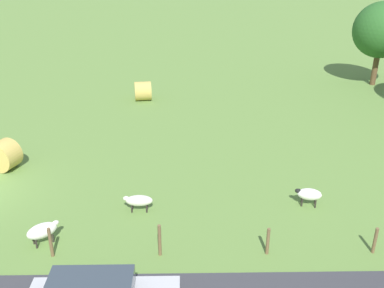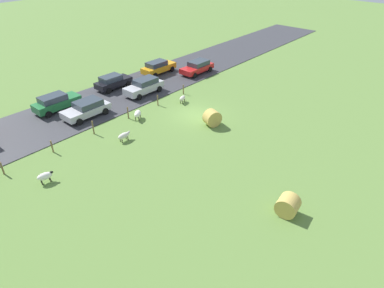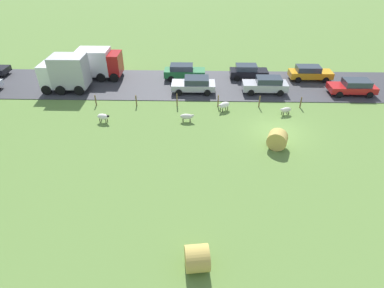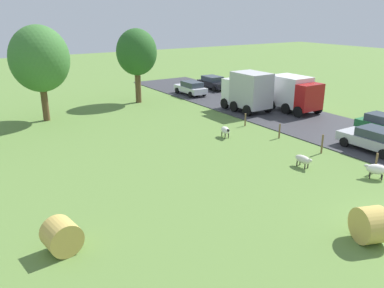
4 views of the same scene
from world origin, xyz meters
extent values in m
ellipsoid|color=silver|center=(1.45, 7.54, 0.49)|extent=(0.48, 1.13, 0.46)
ellipsoid|color=silver|center=(1.44, 7.01, 0.60)|extent=(0.18, 0.26, 0.20)
cylinder|color=#2D2823|center=(1.57, 7.23, 0.16)|extent=(0.07, 0.07, 0.32)
cylinder|color=#2D2823|center=(1.31, 7.24, 0.16)|extent=(0.07, 0.07, 0.32)
cylinder|color=#2D2823|center=(1.58, 7.85, 0.16)|extent=(0.07, 0.07, 0.32)
cylinder|color=#2D2823|center=(1.32, 7.86, 0.16)|extent=(0.07, 0.07, 0.32)
ellipsoid|color=white|center=(3.57, 4.17, 0.55)|extent=(1.10, 1.23, 0.56)
ellipsoid|color=silver|center=(3.26, 4.60, 0.68)|extent=(0.30, 0.32, 0.20)
cylinder|color=#2D2823|center=(3.27, 4.33, 0.17)|extent=(0.07, 0.07, 0.34)
cylinder|color=#2D2823|center=(3.52, 4.50, 0.17)|extent=(0.07, 0.07, 0.34)
cylinder|color=#2D2823|center=(3.62, 3.83, 0.17)|extent=(0.07, 0.07, 0.34)
cylinder|color=#2D2823|center=(3.87, 4.00, 0.17)|extent=(0.07, 0.07, 0.34)
ellipsoid|color=white|center=(1.14, 14.72, 0.54)|extent=(0.71, 1.10, 0.51)
ellipsoid|color=black|center=(1.04, 14.25, 0.65)|extent=(0.23, 0.29, 0.20)
cylinder|color=#2D2823|center=(1.22, 14.42, 0.17)|extent=(0.07, 0.07, 0.35)
cylinder|color=#2D2823|center=(0.95, 14.47, 0.17)|extent=(0.07, 0.07, 0.35)
cylinder|color=#2D2823|center=(1.34, 14.96, 0.17)|extent=(0.07, 0.07, 0.35)
cylinder|color=#2D2823|center=(1.06, 15.02, 0.17)|extent=(0.07, 0.07, 0.35)
cylinder|color=tan|center=(-12.97, 6.48, 0.67)|extent=(1.47, 1.32, 1.33)
cylinder|color=tan|center=(-2.44, 0.55, 0.74)|extent=(1.46, 1.74, 1.49)
cylinder|color=brown|center=(-16.46, 24.47, 1.36)|extent=(0.43, 0.43, 2.71)
ellipsoid|color=#285B23|center=(-16.46, 24.47, 4.30)|extent=(4.29, 4.29, 4.22)
cylinder|color=brown|center=(4.32, 4.70, 0.59)|extent=(0.12, 0.12, 1.18)
cylinder|color=brown|center=(4.32, 8.54, 0.64)|extent=(0.12, 0.12, 1.27)
cylinder|color=brown|center=(4.32, 12.39, 0.54)|extent=(0.12, 0.12, 1.08)
cylinder|color=brown|center=(4.32, 16.24, 0.52)|extent=(0.12, 0.12, 1.05)
camera|label=1|loc=(16.91, 9.48, 10.12)|focal=40.73mm
camera|label=2|loc=(-18.59, 21.81, 14.59)|focal=31.15mm
camera|label=3|loc=(-22.64, 6.50, 13.81)|focal=29.79mm
camera|label=4|loc=(-15.83, -7.18, 8.79)|focal=36.73mm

